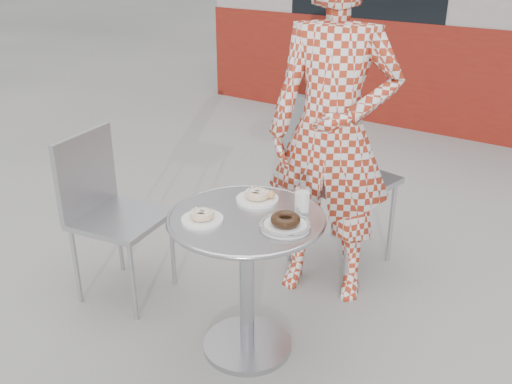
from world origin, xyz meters
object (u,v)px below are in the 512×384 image
Objects in this scene: chair_far at (340,214)px; plate_far at (258,196)px; chair_left at (123,248)px; plate_checker at (285,223)px; milk_cup at (302,201)px; seated_person at (332,133)px; plate_near at (202,217)px; bistro_table at (247,251)px.

plate_far is at bearing 98.58° from chair_far.
chair_left reaches higher than plate_checker.
plate_checker is (0.23, -0.14, -0.00)m from plate_far.
chair_far is at bearing 104.15° from milk_cup.
plate_near is at bearing -118.17° from seated_person.
seated_person reaches higher than plate_near.
plate_far reaches higher than plate_near.
plate_far is at bearing 107.72° from bistro_table.
plate_far is (-0.02, -0.76, 0.38)m from chair_far.
plate_checker is 1.95× the size of milk_cup.
bistro_table is 0.78× the size of chair_left.
bistro_table is 0.39× the size of seated_person.
plate_near is (-0.12, -0.13, 0.18)m from bistro_table.
bistro_table is at bearing -72.28° from plate_far.
plate_checker is (0.15, -0.64, -0.17)m from seated_person.
bistro_table is at bearing -109.90° from seated_person.
seated_person is (0.04, 0.65, 0.35)m from bistro_table.
plate_checker reaches higher than bistro_table.
plate_far is 0.27m from plate_checker.
seated_person is at bearing 78.51° from plate_near.
chair_far is 5.40× the size of plate_far.
bistro_table is at bearing -134.12° from milk_cup.
chair_far is 1.11m from plate_near.
milk_cup is at bearing 3.71° from plate_far.
seated_person is at bearing 113.56° from chair_far.
bistro_table is at bearing -176.60° from plate_checker.
chair_far reaches higher than bistro_table.
seated_person is 9.34× the size of plate_far.
plate_near is at bearing -154.66° from plate_checker.
plate_near is 0.82× the size of plate_checker.
seated_person is 0.53m from plate_far.
milk_cup is (0.29, 0.30, 0.03)m from plate_near.
milk_cup is at bearing 46.55° from plate_near.
bistro_table is 0.82m from chair_left.
seated_person reaches higher than chair_far.
chair_left is at bearing -179.09° from plate_checker.
chair_left is 4.64× the size of plate_far.
plate_checker is at bearing -31.81° from plate_far.
plate_far is 0.30m from plate_near.
chair_far is at bearing 102.91° from plate_checker.
plate_checker is 0.16m from milk_cup.
milk_cup is (0.94, 0.17, 0.45)m from chair_left.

